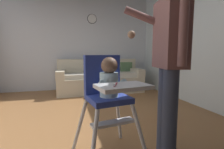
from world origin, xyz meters
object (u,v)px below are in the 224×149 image
object	(u,v)px
high_chair	(108,88)
toy_ball	(165,113)
adult_standing	(169,59)
wall_clock	(92,19)
couch	(100,79)

from	to	relation	value
high_chair	toy_ball	xyz separation A→B (m)	(1.04, 0.64, -0.57)
toy_ball	high_chair	bearing A→B (deg)	-148.36
high_chair	toy_ball	world-z (taller)	high_chair
adult_standing	wall_clock	xyz separation A→B (m)	(-0.18, 3.47, 1.04)
toy_ball	wall_clock	xyz separation A→B (m)	(-0.67, 2.71, 1.88)
couch	wall_clock	xyz separation A→B (m)	(-0.12, 0.48, 1.66)
high_chair	adult_standing	world-z (taller)	adult_standing
couch	high_chair	distance (m)	2.94
couch	adult_standing	distance (m)	3.05
high_chair	adult_standing	distance (m)	0.63
wall_clock	high_chair	bearing A→B (deg)	-96.34
couch	toy_ball	distance (m)	2.31
couch	high_chair	world-z (taller)	high_chair
high_chair	couch	bearing A→B (deg)	161.11
wall_clock	toy_ball	bearing A→B (deg)	-76.11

